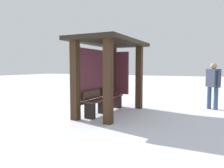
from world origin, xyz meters
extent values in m
plane|color=silver|center=(0.00, 0.00, 0.00)|extent=(60.00, 60.00, 0.00)
cube|color=#3C2919|center=(-1.20, -0.52, 1.10)|extent=(0.21, 0.21, 2.19)
cube|color=#3C2919|center=(1.20, -0.52, 1.10)|extent=(0.21, 0.21, 2.19)
cube|color=#3C2919|center=(-1.20, 0.52, 1.10)|extent=(0.21, 0.21, 2.19)
cube|color=#3C2919|center=(1.20, 0.52, 1.10)|extent=(0.21, 0.21, 2.19)
cube|color=black|center=(0.00, 0.00, 2.25)|extent=(2.97, 1.61, 0.12)
cube|color=brown|center=(0.00, 0.52, 1.25)|extent=(2.19, 0.08, 1.55)
cube|color=#3C2919|center=(0.00, 0.50, 0.42)|extent=(2.19, 0.06, 0.08)
cube|color=brown|center=(1.20, 0.18, 1.25)|extent=(0.08, 0.57, 1.55)
cube|color=#4C3427|center=(-0.54, 0.22, 0.47)|extent=(0.97, 0.36, 0.04)
cube|color=#4C3427|center=(-0.54, 0.38, 0.67)|extent=(0.92, 0.04, 0.20)
cube|color=black|center=(-0.15, 0.22, 0.22)|extent=(0.12, 0.31, 0.45)
cube|color=black|center=(-0.92, 0.22, 0.22)|extent=(0.12, 0.31, 0.45)
cube|color=#482715|center=(0.54, 0.22, 0.47)|extent=(0.97, 0.36, 0.05)
cube|color=#482715|center=(0.54, 0.38, 0.67)|extent=(0.92, 0.04, 0.20)
cube|color=#301C1D|center=(0.92, 0.22, 0.22)|extent=(0.12, 0.31, 0.45)
cube|color=#301C1D|center=(0.15, 0.22, 0.22)|extent=(0.12, 0.31, 0.45)
cube|color=#3B435C|center=(2.15, -2.88, 1.09)|extent=(0.51, 0.49, 0.62)
sphere|color=tan|center=(2.15, -2.88, 1.51)|extent=(0.21, 0.21, 0.21)
cylinder|color=#355077|center=(2.12, -2.99, 0.39)|extent=(0.20, 0.20, 0.78)
cylinder|color=#355077|center=(2.19, -2.77, 0.39)|extent=(0.20, 0.20, 0.78)
cylinder|color=#3B435C|center=(1.95, -3.06, 1.06)|extent=(0.13, 0.13, 0.56)
cylinder|color=#3B435C|center=(2.36, -2.70, 1.06)|extent=(0.13, 0.13, 0.56)
camera|label=1|loc=(-6.11, -3.05, 1.48)|focal=34.77mm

